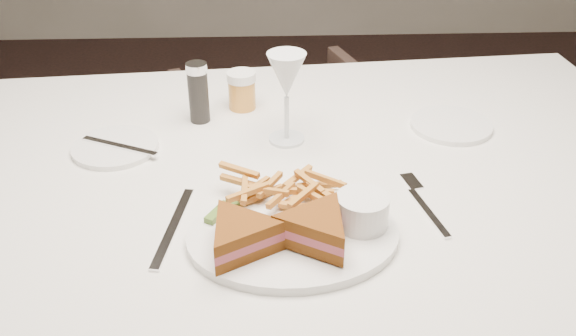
# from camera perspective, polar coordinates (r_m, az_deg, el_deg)

# --- Properties ---
(table) EXTENTS (1.57, 1.11, 0.75)m
(table) POSITION_cam_1_polar(r_m,az_deg,el_deg) (1.35, -0.09, -14.37)
(table) COLOR silver
(table) RESTS_ON ground
(chair_far) EXTENTS (0.75, 0.73, 0.62)m
(chair_far) POSITION_cam_1_polar(r_m,az_deg,el_deg) (2.03, -0.04, 0.85)
(chair_far) COLOR #423028
(chair_far) RESTS_ON ground
(table_setting) EXTENTS (0.81, 0.62, 0.18)m
(table_setting) POSITION_cam_1_polar(r_m,az_deg,el_deg) (1.04, -0.42, -1.04)
(table_setting) COLOR white
(table_setting) RESTS_ON table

